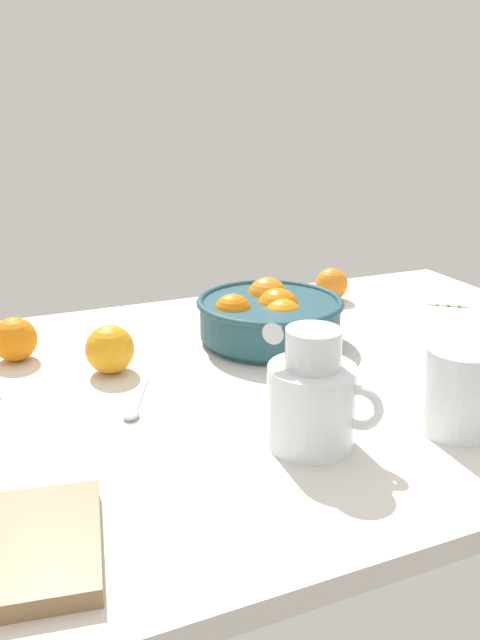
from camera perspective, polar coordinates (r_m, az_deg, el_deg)
The scene contains 9 objects.
ground_plane at distance 100.64cm, azimuth 0.27°, elevation -6.04°, with size 141.57×87.81×3.00cm, color silver.
fruit_bowl at distance 113.62cm, azimuth 2.67°, elevation 0.36°, with size 26.41×26.41×10.29cm.
juice_pitcher at distance 79.86cm, azimuth 6.33°, elevation -7.57°, with size 12.39×12.75×16.26cm.
juice_glass at distance 87.37cm, azimuth 19.03°, elevation -6.58°, with size 8.84×8.84×11.65cm.
loose_orange_0 at distance 102.82cm, azimuth -11.71°, elevation -2.61°, with size 7.85×7.85×7.85cm, color orange.
loose_orange_1 at distance 111.95cm, azimuth -19.76°, elevation -1.66°, with size 7.43×7.43×7.43cm, color orange.
loose_orange_3 at distance 139.20cm, azimuth 8.30°, elevation 3.23°, with size 7.06×7.06×7.06cm, color orange.
spoon at distance 91.99cm, azimuth -9.48°, elevation -7.55°, with size 7.26×13.86×1.00cm.
herb_sprig_0 at distance 141.20cm, azimuth 18.47°, elevation 1.26°, with size 7.30×5.57×0.93cm.
Camera 1 is at (-35.67, -83.67, 41.59)cm, focal length 35.30 mm.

